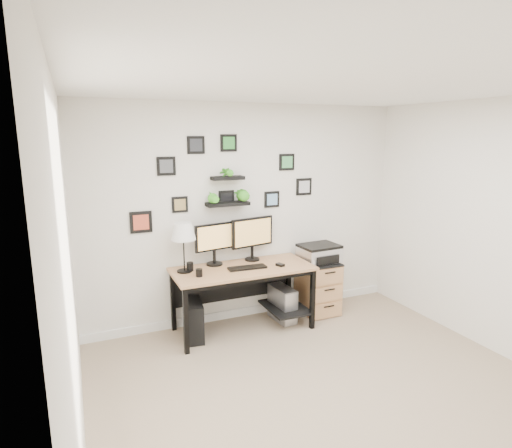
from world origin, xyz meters
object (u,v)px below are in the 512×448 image
pc_tower_black (193,320)px  printer (319,253)px  monitor_left (214,241)px  desk (245,277)px  table_lamp (183,233)px  monitor_right (252,235)px  mug (199,273)px  pc_tower_grey (282,304)px  file_cabinet (318,287)px

pc_tower_black → printer: bearing=11.3°
monitor_left → desk: bearing=-33.2°
monitor_left → table_lamp: size_ratio=0.89×
monitor_right → mug: 0.87m
mug → pc_tower_grey: size_ratio=0.19×
monitor_right → mug: (-0.76, -0.33, -0.27)m
mug → table_lamp: bearing=115.2°
desk → pc_tower_black: bearing=-177.7°
monitor_left → table_lamp: table_lamp is taller
desk → pc_tower_grey: size_ratio=3.67×
desk → file_cabinet: 1.07m
pc_tower_black → desk: bearing=10.7°
table_lamp → mug: bearing=-64.8°
monitor_left → printer: size_ratio=0.99×
monitor_left → mug: 0.50m
desk → pc_tower_grey: bearing=1.0°
monitor_right → pc_tower_black: monitor_right is taller
pc_tower_black → mug: bearing=-56.4°
monitor_left → printer: monitor_left is taller
printer → desk: bearing=-176.9°
monitor_right → pc_tower_grey: 0.93m
monitor_left → pc_tower_black: 0.91m
monitor_left → printer: (1.33, -0.14, -0.26)m
monitor_left → file_cabinet: 1.51m
monitor_right → file_cabinet: bearing=-9.3°
table_lamp → pc_tower_black: 0.99m
monitor_left → mug: bearing=-130.5°
monitor_right → file_cabinet: 1.13m
desk → table_lamp: 0.89m
pc_tower_black → file_cabinet: size_ratio=0.64×
file_cabinet → printer: (-0.00, -0.00, 0.44)m
table_lamp → printer: (1.71, -0.03, -0.41)m
pc_tower_black → printer: printer is taller
table_lamp → printer: table_lamp is taller
monitor_left → file_cabinet: (1.33, -0.14, -0.70)m
desk → pc_tower_black: (-0.63, -0.03, -0.41)m
pc_tower_grey → printer: bearing=5.1°
monitor_right → printer: 0.91m
pc_tower_grey → printer: (0.53, 0.05, 0.57)m
mug → pc_tower_grey: 1.23m
mug → pc_tower_grey: bearing=7.6°
printer → pc_tower_black: bearing=-177.2°
monitor_right → file_cabinet: (0.85, -0.14, -0.73)m
desk → monitor_right: size_ratio=2.87×
pc_tower_black → printer: 1.75m
desk → monitor_left: bearing=146.8°
printer → monitor_right: bearing=170.6°
monitor_left → table_lamp: 0.43m
monitor_left → pc_tower_black: monitor_left is taller
table_lamp → mug: 0.47m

